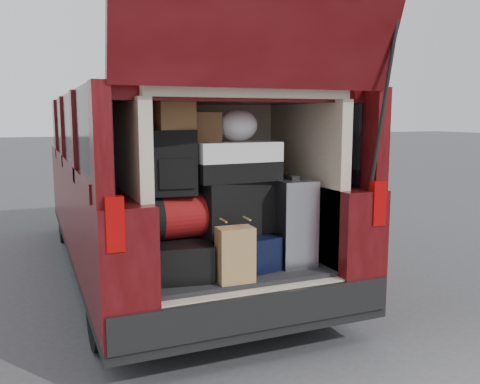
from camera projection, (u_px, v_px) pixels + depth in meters
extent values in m
plane|color=#3B3B3E|center=(239.00, 350.00, 3.49)|extent=(80.00, 80.00, 0.00)
cylinder|color=black|center=(107.00, 302.00, 3.50)|extent=(0.24, 0.64, 0.64)
cylinder|color=black|center=(313.00, 274.00, 4.12)|extent=(0.24, 0.64, 0.64)
cylinder|color=black|center=(69.00, 216.00, 6.51)|extent=(0.24, 0.64, 0.64)
cylinder|color=black|center=(192.00, 208.00, 7.13)|extent=(0.24, 0.64, 0.64)
cube|color=black|center=(163.00, 244.00, 5.35)|extent=(1.90, 4.85, 0.08)
cube|color=#430607|center=(84.00, 208.00, 4.98)|extent=(0.33, 4.85, 0.80)
cube|color=#430607|center=(232.00, 198.00, 5.58)|extent=(0.33, 4.85, 0.80)
cube|color=#430607|center=(160.00, 102.00, 5.13)|extent=(1.82, 4.46, 0.10)
cube|color=black|center=(71.00, 133.00, 4.74)|extent=(0.12, 4.25, 0.68)
cube|color=black|center=(244.00, 131.00, 5.42)|extent=(0.12, 4.25, 0.68)
cube|color=black|center=(257.00, 309.00, 3.17)|extent=(1.86, 0.16, 0.22)
cube|color=#990505|center=(115.00, 224.00, 2.71)|extent=(0.10, 0.06, 0.30)
cube|color=#990505|center=(378.00, 203.00, 3.37)|extent=(0.10, 0.06, 0.30)
cube|color=black|center=(224.00, 266.00, 3.67)|extent=(1.24, 1.05, 0.06)
cube|color=beige|center=(130.00, 188.00, 3.32)|extent=(0.08, 1.05, 1.15)
cube|color=beige|center=(306.00, 179.00, 3.83)|extent=(0.08, 1.05, 1.15)
cube|color=beige|center=(199.00, 175.00, 4.08)|extent=(1.34, 0.06, 1.15)
cube|color=beige|center=(224.00, 96.00, 3.49)|extent=(1.34, 1.05, 0.06)
cylinder|color=black|center=(386.00, 107.00, 3.21)|extent=(0.02, 0.90, 0.76)
cube|color=black|center=(225.00, 298.00, 3.70)|extent=(1.24, 1.05, 0.55)
cube|color=black|center=(175.00, 256.00, 3.39)|extent=(0.52, 0.65, 0.24)
cube|color=black|center=(234.00, 250.00, 3.53)|extent=(0.53, 0.61, 0.23)
cube|color=silver|center=(290.00, 221.00, 3.61)|extent=(0.27, 0.41, 0.60)
cube|color=#A7804B|center=(235.00, 255.00, 3.20)|extent=(0.23, 0.15, 0.35)
cube|color=maroon|center=(184.00, 215.00, 3.38)|extent=(0.46, 0.31, 0.30)
cube|color=black|center=(233.00, 207.00, 3.53)|extent=(0.56, 0.39, 0.37)
cube|color=black|center=(173.00, 163.00, 3.27)|extent=(0.31, 0.21, 0.42)
cube|color=white|center=(235.00, 161.00, 3.47)|extent=(0.61, 0.35, 0.27)
cube|color=brown|center=(175.00, 113.00, 3.24)|extent=(0.23, 0.19, 0.21)
cube|color=brown|center=(205.00, 127.00, 3.44)|extent=(0.22, 0.18, 0.20)
ellipsoid|color=white|center=(238.00, 125.00, 3.50)|extent=(0.31, 0.30, 0.22)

